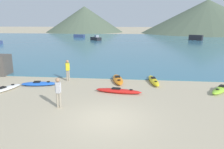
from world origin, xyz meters
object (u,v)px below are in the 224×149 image
at_px(kayak_on_sand_2, 221,89).
at_px(kayak_on_sand_3, 153,80).
at_px(moored_boat_0, 79,36).
at_px(moored_boat_3, 96,38).
at_px(kayak_on_sand_0, 4,89).
at_px(person_near_foreground, 58,91).
at_px(moored_boat_2, 196,38).
at_px(kayak_on_sand_1, 118,91).
at_px(kayak_on_sand_5, 118,79).
at_px(person_near_waterline, 68,69).
at_px(kayak_on_sand_4, 39,84).

bearing_deg(kayak_on_sand_2, kayak_on_sand_3, 158.88).
bearing_deg(kayak_on_sand_3, moored_boat_0, 111.10).
distance_m(kayak_on_sand_2, moored_boat_3, 44.47).
relative_size(kayak_on_sand_2, moored_boat_0, 0.79).
distance_m(kayak_on_sand_0, moored_boat_0, 53.44).
xyz_separation_m(person_near_foreground, moored_boat_2, (19.80, 48.62, -0.26)).
relative_size(kayak_on_sand_1, moored_boat_3, 1.00).
relative_size(person_near_foreground, moored_boat_2, 0.50).
bearing_deg(person_near_foreground, moored_boat_2, 67.84).
xyz_separation_m(kayak_on_sand_5, person_near_foreground, (-2.87, -6.00, 0.83)).
xyz_separation_m(kayak_on_sand_1, kayak_on_sand_2, (7.21, 1.19, 0.02)).
xyz_separation_m(kayak_on_sand_0, person_near_foreground, (4.99, -2.57, 0.87)).
xyz_separation_m(kayak_on_sand_2, person_near_waterline, (-11.65, 1.54, 0.83)).
distance_m(kayak_on_sand_0, moored_boat_3, 42.87).
xyz_separation_m(kayak_on_sand_1, moored_boat_2, (16.63, 45.63, 0.59)).
relative_size(person_near_foreground, moored_boat_0, 0.49).
bearing_deg(moored_boat_3, person_near_waterline, -82.86).
height_order(kayak_on_sand_5, moored_boat_0, moored_boat_0).
height_order(kayak_on_sand_3, person_near_waterline, person_near_waterline).
xyz_separation_m(kayak_on_sand_1, kayak_on_sand_5, (-0.30, 3.01, 0.02)).
xyz_separation_m(kayak_on_sand_0, kayak_on_sand_3, (10.76, 3.39, 0.04)).
xyz_separation_m(kayak_on_sand_2, person_near_foreground, (-10.39, -4.18, 0.83)).
height_order(moored_boat_2, moored_boat_3, moored_boat_2).
bearing_deg(moored_boat_0, kayak_on_sand_3, -68.90).
height_order(kayak_on_sand_2, kayak_on_sand_4, kayak_on_sand_2).
relative_size(kayak_on_sand_1, moored_boat_2, 0.93).
bearing_deg(kayak_on_sand_5, moored_boat_2, 68.33).
bearing_deg(person_near_foreground, kayak_on_sand_5, 64.42).
xyz_separation_m(moored_boat_0, moored_boat_3, (7.05, -9.94, 0.02)).
bearing_deg(moored_boat_2, kayak_on_sand_0, -118.30).
distance_m(kayak_on_sand_5, person_near_foreground, 6.70).
xyz_separation_m(kayak_on_sand_2, moored_boat_0, (-23.67, 51.18, 0.34)).
distance_m(kayak_on_sand_0, kayak_on_sand_2, 15.46).
relative_size(kayak_on_sand_2, person_near_waterline, 1.61).
distance_m(kayak_on_sand_3, person_near_foreground, 8.34).
distance_m(kayak_on_sand_3, moored_boat_3, 41.25).
height_order(kayak_on_sand_3, kayak_on_sand_4, kayak_on_sand_3).
bearing_deg(moored_boat_2, kayak_on_sand_3, -108.20).
bearing_deg(kayak_on_sand_3, kayak_on_sand_1, -131.26).
distance_m(person_near_waterline, moored_boat_0, 51.08).
relative_size(kayak_on_sand_1, kayak_on_sand_2, 1.15).
bearing_deg(moored_boat_2, moored_boat_0, 168.49).
bearing_deg(kayak_on_sand_2, kayak_on_sand_1, -170.65).
xyz_separation_m(kayak_on_sand_5, moored_boat_2, (16.93, 42.62, 0.57)).
relative_size(kayak_on_sand_3, person_near_waterline, 1.85).
xyz_separation_m(kayak_on_sand_4, person_near_foreground, (3.08, -4.11, 0.86)).
bearing_deg(kayak_on_sand_0, kayak_on_sand_2, 5.96).
relative_size(kayak_on_sand_0, kayak_on_sand_3, 0.87).
distance_m(kayak_on_sand_5, moored_boat_0, 51.94).
distance_m(kayak_on_sand_0, kayak_on_sand_3, 11.28).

